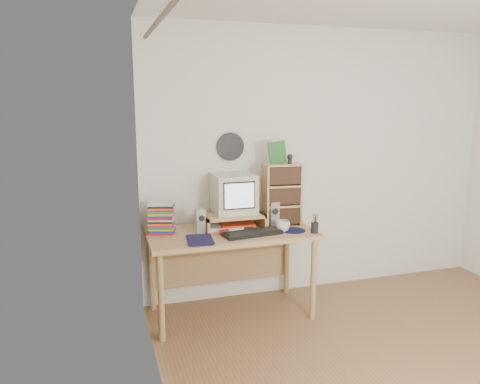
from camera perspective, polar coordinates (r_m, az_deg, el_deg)
floor at (r=3.59m, az=22.98°, el=-20.61°), size 3.50×3.50×0.00m
back_wall at (r=4.57m, az=10.06°, el=3.58°), size 3.50×0.00×3.50m
left_wall at (r=2.38m, az=-8.70°, el=-3.35°), size 0.00×3.50×3.50m
curtain at (r=2.87m, az=-9.29°, el=-2.91°), size 0.00×2.20×2.20m
wall_disc at (r=4.19m, az=-1.17°, el=5.55°), size 0.25×0.02×0.25m
desk at (r=4.06m, az=-1.37°, el=-6.40°), size 1.40×0.70×0.75m
monitor_riser at (r=4.04m, az=-0.84°, el=-3.10°), size 0.52×0.30×0.12m
crt_monitor at (r=4.06m, az=-0.62°, el=-0.23°), size 0.36×0.36×0.34m
speaker_left at (r=3.91m, az=-4.82°, el=-3.51°), size 0.08×0.08×0.20m
speaker_right at (r=4.09m, az=4.06°, el=-2.70°), size 0.09×0.09×0.22m
keyboard at (r=3.85m, az=1.55°, el=-5.05°), size 0.50×0.22×0.03m
dvd_stack at (r=3.93m, az=-9.58°, el=-2.92°), size 0.23×0.19×0.29m
cd_rack at (r=4.13m, az=5.17°, el=-0.29°), size 0.34×0.20×0.55m
mug at (r=3.96m, az=5.23°, el=-4.17°), size 0.12×0.12×0.09m
diary at (r=3.69m, az=-6.43°, el=-5.71°), size 0.26×0.20×0.05m
mousepad at (r=4.00m, az=6.51°, el=-4.68°), size 0.22×0.22×0.00m
pen_cup at (r=3.95m, az=9.09°, el=-4.06°), size 0.08×0.08×0.13m
papers at (r=4.07m, az=-1.56°, el=-4.04°), size 0.34×0.26×0.04m
red_box at (r=3.87m, az=-1.90°, el=-4.93°), size 0.08×0.05×0.04m
game_box at (r=4.06m, az=4.56°, el=4.81°), size 0.15×0.06×0.19m
webcam at (r=4.06m, az=6.10°, el=4.03°), size 0.05×0.05×0.09m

